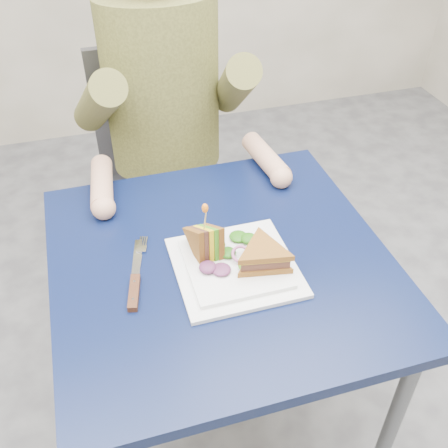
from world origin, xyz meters
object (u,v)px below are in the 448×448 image
object	(u,v)px
chair	(164,164)
plate	(235,266)
sandwich_flat	(263,256)
diner	(162,74)
sandwich_upright	(206,242)
knife	(135,286)
fork	(139,265)
table	(221,283)

from	to	relation	value
chair	plate	size ratio (longest dim) A/B	3.58
sandwich_flat	diner	bearing A→B (deg)	96.39
diner	sandwich_upright	xyz separation A→B (m)	(-0.03, -0.60, -0.13)
chair	knife	bearing A→B (deg)	-104.91
fork	table	bearing A→B (deg)	-9.14
sandwich_flat	sandwich_upright	distance (m)	0.13
plate	sandwich_upright	bearing A→B (deg)	139.35
fork	sandwich_upright	bearing A→B (deg)	-9.72
fork	knife	distance (m)	0.07
plate	fork	size ratio (longest dim) A/B	1.48
diner	plate	size ratio (longest dim) A/B	2.87
plate	sandwich_upright	xyz separation A→B (m)	(-0.05, 0.04, 0.05)
diner	sandwich_flat	world-z (taller)	diner
table	sandwich_upright	size ratio (longest dim) A/B	5.99
chair	diner	distance (m)	0.39
sandwich_flat	knife	size ratio (longest dim) A/B	0.73
sandwich_flat	knife	world-z (taller)	sandwich_flat
chair	sandwich_upright	size ratio (longest dim) A/B	7.43
table	sandwich_flat	world-z (taller)	sandwich_flat
sandwich_flat	sandwich_upright	xyz separation A→B (m)	(-0.11, 0.07, 0.01)
table	plate	xyz separation A→B (m)	(0.02, -0.04, 0.09)
fork	knife	size ratio (longest dim) A/B	0.80
table	chair	size ratio (longest dim) A/B	0.81
chair	sandwich_flat	bearing A→B (deg)	-84.52
chair	diner	xyz separation A→B (m)	(-0.00, -0.11, 0.37)
chair	sandwich_flat	size ratio (longest dim) A/B	5.82
table	sandwich_upright	world-z (taller)	sandwich_upright
table	sandwich_flat	size ratio (longest dim) A/B	4.70
knife	chair	bearing A→B (deg)	75.09
knife	sandwich_upright	bearing A→B (deg)	13.57
table	sandwich_flat	distance (m)	0.16
chair	sandwich_flat	xyz separation A→B (m)	(0.07, -0.78, 0.23)
diner	sandwich_upright	size ratio (longest dim) A/B	5.95
sandwich_flat	fork	distance (m)	0.28
diner	sandwich_upright	world-z (taller)	diner
chair	knife	distance (m)	0.80
table	diner	size ratio (longest dim) A/B	1.01
chair	sandwich_upright	xyz separation A→B (m)	(-0.03, -0.71, 0.24)
diner	sandwich_flat	size ratio (longest dim) A/B	4.66
table	diner	world-z (taller)	diner
diner	sandwich_flat	xyz separation A→B (m)	(0.07, -0.67, -0.14)
table	diner	bearing A→B (deg)	90.00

